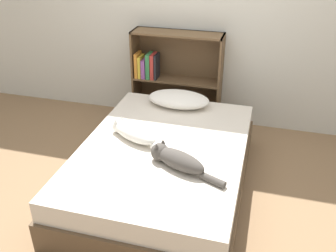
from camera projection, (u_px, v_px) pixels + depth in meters
ground_plane at (164, 187)px, 3.17m from camera, size 8.00×8.00×0.00m
wall_back at (200, 4)px, 3.69m from camera, size 8.00×0.06×2.50m
bed at (164, 167)px, 3.07m from camera, size 1.30×1.84×0.42m
pillow at (179, 99)px, 3.55m from camera, size 0.59×0.33×0.14m
cat_light at (134, 133)px, 3.02m from camera, size 0.60×0.37×0.14m
cat_dark at (176, 159)px, 2.68m from camera, size 0.59×0.32×0.16m
bookshelf at (173, 76)px, 3.99m from camera, size 0.93×0.26×1.00m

